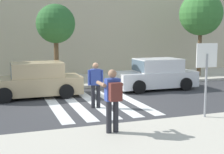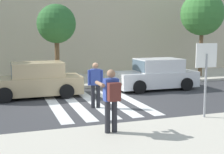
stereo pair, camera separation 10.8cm
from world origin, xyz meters
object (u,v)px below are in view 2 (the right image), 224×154
(photographer_with_backpack, at_px, (111,95))
(parked_car_white, at_px, (156,75))
(stop_sign, at_px, (206,64))
(pedestrian_crossing, at_px, (95,82))
(street_tree_east, at_px, (202,14))
(parked_car_tan, at_px, (35,81))
(street_tree_center, at_px, (56,24))

(photographer_with_backpack, bearing_deg, parked_car_white, 54.09)
(stop_sign, xyz_separation_m, pedestrian_crossing, (-2.79, 2.91, -0.88))
(pedestrian_crossing, distance_m, street_tree_east, 10.63)
(parked_car_tan, bearing_deg, stop_sign, -50.49)
(parked_car_tan, distance_m, street_tree_center, 3.53)
(photographer_with_backpack, height_order, parked_car_white, photographer_with_backpack)
(stop_sign, height_order, street_tree_center, street_tree_center)
(parked_car_white, bearing_deg, photographer_with_backpack, -125.91)
(parked_car_tan, height_order, street_tree_east, street_tree_east)
(parked_car_tan, relative_size, parked_car_white, 1.00)
(stop_sign, distance_m, street_tree_east, 10.48)
(stop_sign, height_order, pedestrian_crossing, stop_sign)
(photographer_with_backpack, xyz_separation_m, pedestrian_crossing, (0.55, 3.46, -0.19))
(pedestrian_crossing, bearing_deg, stop_sign, -46.21)
(stop_sign, bearing_deg, street_tree_east, 56.07)
(pedestrian_crossing, xyz_separation_m, street_tree_east, (8.52, 5.60, 3.03))
(pedestrian_crossing, bearing_deg, parked_car_white, 35.33)
(parked_car_tan, bearing_deg, parked_car_white, 0.00)
(photographer_with_backpack, height_order, street_tree_center, street_tree_center)
(street_tree_center, height_order, street_tree_east, street_tree_east)
(stop_sign, relative_size, parked_car_white, 0.58)
(photographer_with_backpack, height_order, street_tree_east, street_tree_east)
(stop_sign, relative_size, street_tree_center, 0.57)
(photographer_with_backpack, relative_size, street_tree_center, 0.42)
(pedestrian_crossing, xyz_separation_m, parked_car_white, (4.02, 2.85, -0.25))
(pedestrian_crossing, bearing_deg, street_tree_east, 33.33)
(street_tree_center, bearing_deg, parked_car_white, -23.86)
(pedestrian_crossing, relative_size, street_tree_east, 0.33)
(stop_sign, bearing_deg, street_tree_center, 113.69)
(pedestrian_crossing, xyz_separation_m, street_tree_center, (-0.64, 4.91, 2.29))
(street_tree_center, relative_size, street_tree_east, 0.79)
(parked_car_white, bearing_deg, street_tree_east, 31.45)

